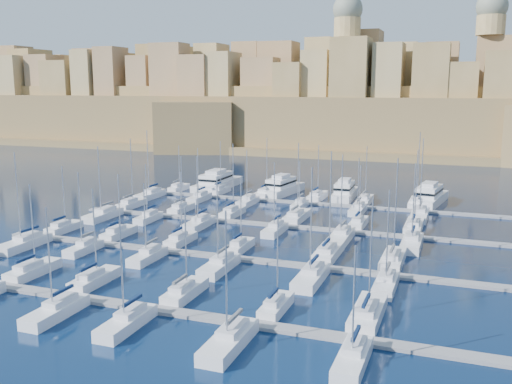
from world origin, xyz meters
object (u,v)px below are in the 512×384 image
at_px(motor_yacht_c, 345,192).
at_px(motor_yacht_d, 429,196).
at_px(sailboat_2, 95,279).
at_px(sailboat_4, 276,306).
at_px(motor_yacht_a, 217,182).
at_px(motor_yacht_b, 282,187).

distance_m(motor_yacht_c, motor_yacht_d, 18.92).
relative_size(sailboat_2, sailboat_4, 1.15).
bearing_deg(motor_yacht_d, sailboat_4, -100.28).
bearing_deg(sailboat_4, motor_yacht_c, 94.94).
distance_m(motor_yacht_a, motor_yacht_b, 18.16).
xyz_separation_m(sailboat_4, motor_yacht_a, (-39.76, 72.30, 1.02)).
bearing_deg(motor_yacht_a, motor_yacht_c, -4.54).
bearing_deg(motor_yacht_a, motor_yacht_d, -1.55).
xyz_separation_m(sailboat_2, motor_yacht_b, (3.96, 69.99, 0.99)).
relative_size(motor_yacht_a, motor_yacht_b, 1.19).
distance_m(sailboat_2, motor_yacht_d, 80.19).
relative_size(motor_yacht_a, motor_yacht_d, 1.14).
xyz_separation_m(motor_yacht_c, motor_yacht_d, (18.88, 1.26, 0.00)).
xyz_separation_m(sailboat_4, motor_yacht_d, (12.86, 70.88, 1.02)).
bearing_deg(sailboat_2, motor_yacht_b, 86.77).
height_order(motor_yacht_a, motor_yacht_b, same).
height_order(motor_yacht_a, motor_yacht_c, same).
bearing_deg(motor_yacht_c, motor_yacht_a, 175.46).
xyz_separation_m(motor_yacht_a, motor_yacht_d, (52.61, -1.42, 0.00)).
relative_size(sailboat_2, motor_yacht_b, 0.80).
bearing_deg(motor_yacht_c, motor_yacht_b, 176.68).
relative_size(sailboat_4, motor_yacht_c, 0.81).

